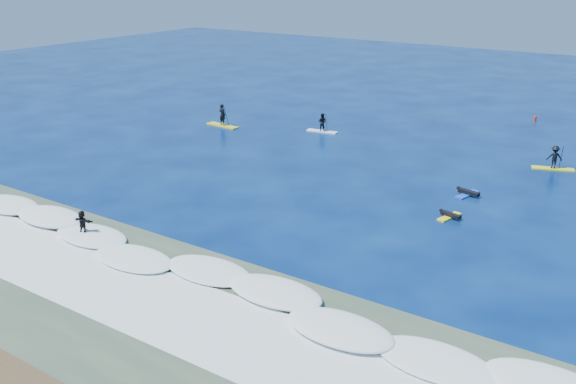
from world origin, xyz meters
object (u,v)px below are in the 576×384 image
Objects in this scene: sup_paddler_left at (222,118)px; sup_paddler_right at (554,159)px; prone_paddler_far at (468,193)px; sup_paddler_center at (322,124)px; prone_paddler_near at (450,216)px; marker_buoy at (535,118)px; wave_surfer at (83,224)px.

sup_paddler_right is (28.09, 3.54, 0.06)m from sup_paddler_left.
sup_paddler_center is at bearing 75.83° from prone_paddler_far.
sup_paddler_center is at bearing 66.43° from prone_paddler_near.
prone_paddler_near is at bearing -160.59° from prone_paddler_far.
sup_paddler_left is at bearing 91.70° from prone_paddler_far.
prone_paddler_near is 27.67m from marker_buoy.
sup_paddler_center is 4.65× the size of marker_buoy.
prone_paddler_far is (-3.28, -8.76, -0.65)m from sup_paddler_right.
prone_paddler_far is at bearing -85.87° from marker_buoy.
wave_surfer is at bearing -107.91° from marker_buoy.
marker_buoy reaches higher than prone_paddler_far.
sup_paddler_left is at bearing 83.40° from prone_paddler_near.
sup_paddler_left is 25.36m from prone_paddler_far.
wave_surfer is (-15.12, -18.34, 0.66)m from prone_paddler_far.
wave_surfer is at bearing -96.92° from sup_paddler_center.
marker_buoy is (23.13, 18.04, -0.47)m from sup_paddler_left.
wave_surfer is (-18.40, -27.10, 0.00)m from sup_paddler_right.
prone_paddler_far is at bearing 19.95° from prone_paddler_near.
sup_paddler_left is at bearing 167.27° from sup_paddler_right.
marker_buoy is at bearing 61.40° from wave_surfer.
marker_buoy reaches higher than prone_paddler_near.
sup_paddler_right is 4.92× the size of marker_buoy.
sup_paddler_left is 5.64× the size of marker_buoy.
marker_buoy is at bearing 36.24° from sup_paddler_center.
marker_buoy is (-2.12, 27.59, 0.13)m from prone_paddler_near.
sup_paddler_right is (19.47, 0.24, 0.08)m from sup_paddler_center.
prone_paddler_far is (24.81, -5.22, -0.59)m from sup_paddler_left.
sup_paddler_center is 26.88m from wave_surfer.
sup_paddler_right is 9.38m from prone_paddler_far.
marker_buoy is (14.51, 14.74, -0.46)m from sup_paddler_center.
marker_buoy is at bearing 88.96° from sup_paddler_right.
sup_paddler_right reaches higher than prone_paddler_near.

